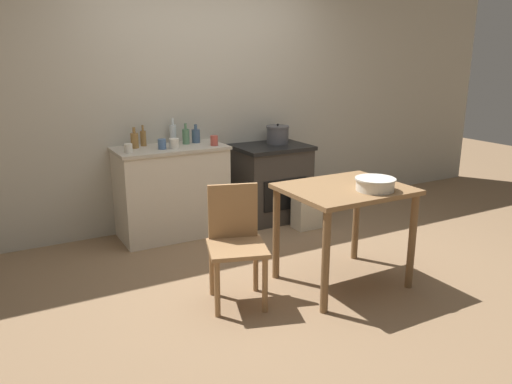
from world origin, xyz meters
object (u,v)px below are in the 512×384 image
object	(u,v)px
cup_mid_right	(162,144)
bottle_center	(186,136)
chair	(236,241)
flour_sack	(307,211)
bottle_far_left	(196,136)
bottle_mid_left	(135,140)
stock_pot	(278,135)
bottle_center_left	(173,133)
cup_far_right	(174,144)
bottle_left	(143,138)
stove	(271,182)
work_table	(344,203)
cup_right	(214,140)
mixing_bowl_large	(375,184)
cup_center_right	(128,148)

from	to	relation	value
cup_mid_right	bottle_center	bearing A→B (deg)	27.15
chair	flour_sack	distance (m)	1.71
bottle_far_left	bottle_mid_left	xyz separation A→B (m)	(-0.62, 0.00, 0.01)
stock_pot	cup_mid_right	distance (m)	1.33
bottle_center_left	cup_far_right	distance (m)	0.32
bottle_left	bottle_center_left	bearing A→B (deg)	5.17
bottle_center	cup_far_right	distance (m)	0.26
chair	bottle_mid_left	distance (m)	1.70
stove	bottle_mid_left	world-z (taller)	bottle_mid_left
bottle_left	work_table	bearing A→B (deg)	-61.84
cup_right	bottle_left	bearing A→B (deg)	153.12
stove	mixing_bowl_large	world-z (taller)	mixing_bowl_large
stove	stock_pot	xyz separation A→B (m)	(0.12, 0.06, 0.50)
stove	flour_sack	bearing A→B (deg)	-69.94
stove	cup_right	world-z (taller)	cup_right
cup_center_right	chair	bearing A→B (deg)	-75.86
stove	bottle_left	distance (m)	1.43
cup_mid_right	cup_right	world-z (taller)	cup_right
stock_pot	cup_far_right	bearing A→B (deg)	-173.29
work_table	flour_sack	bearing A→B (deg)	67.52
stock_pot	bottle_left	distance (m)	1.43
bottle_far_left	cup_mid_right	bearing A→B (deg)	-157.15
bottle_center	stove	bearing A→B (deg)	-6.06
flour_sack	bottle_far_left	size ratio (longest dim) A/B	1.94
mixing_bowl_large	cup_center_right	xyz separation A→B (m)	(-1.32, 1.75, 0.09)
bottle_left	cup_right	size ratio (longest dim) A/B	2.08
flour_sack	cup_far_right	xyz separation A→B (m)	(-1.26, 0.37, 0.75)
cup_mid_right	cup_right	bearing A→B (deg)	-6.54
stock_pot	cup_mid_right	xyz separation A→B (m)	(-1.32, -0.12, 0.03)
stove	bottle_mid_left	bearing A→B (deg)	175.20
chair	bottle_mid_left	xyz separation A→B (m)	(-0.24, 1.60, 0.51)
bottle_left	cup_center_right	distance (m)	0.35
chair	bottle_center	bearing A→B (deg)	98.47
stock_pot	cup_right	bearing A→B (deg)	-168.11
chair	cup_mid_right	bearing A→B (deg)	109.21
flour_sack	cup_right	bearing A→B (deg)	158.66
flour_sack	cup_right	distance (m)	1.20
chair	cup_mid_right	xyz separation A→B (m)	(-0.04, 1.43, 0.48)
work_table	cup_mid_right	world-z (taller)	cup_mid_right
stove	cup_mid_right	distance (m)	1.32
mixing_bowl_large	bottle_center_left	bearing A→B (deg)	111.17
bottle_center	bottle_center_left	bearing A→B (deg)	124.56
work_table	cup_right	distance (m)	1.60
bottle_center_left	cup_right	world-z (taller)	bottle_center_left
mixing_bowl_large	cup_right	size ratio (longest dim) A/B	3.08
bottle_mid_left	bottle_center	size ratio (longest dim) A/B	0.97
cup_center_right	work_table	bearing A→B (deg)	-52.50
work_table	stock_pot	distance (m)	1.78
bottle_far_left	cup_far_right	size ratio (longest dim) A/B	1.94
cup_center_right	stock_pot	bearing A→B (deg)	4.77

